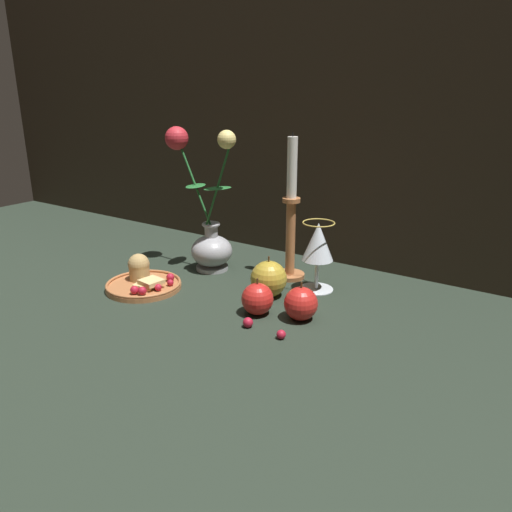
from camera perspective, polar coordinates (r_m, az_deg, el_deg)
The scene contains 11 objects.
ground_plane at distance 1.15m, azimuth -4.25°, elevation -3.69°, with size 2.40×2.40×0.00m, color #232D23.
wall_back at distance 1.35m, azimuth 4.82°, elevation 25.67°, with size 2.40×0.04×1.20m, color #2D2319.
vase at distance 1.24m, azimuth -5.59°, elevation 3.37°, with size 0.21×0.10×0.35m.
plate_with_pastries at distance 1.17m, azimuth -12.80°, elevation -2.71°, with size 0.17×0.17×0.07m.
wine_glass at distance 1.11m, azimuth 7.08°, elevation 1.27°, with size 0.08×0.08×0.16m.
candlestick at distance 1.17m, azimuth 4.00°, elevation 3.82°, with size 0.07×0.07×0.34m.
apple_beside_vase at distance 1.00m, azimuth 0.16°, elevation -4.93°, with size 0.07×0.07×0.08m.
apple_near_glass at distance 0.99m, azimuth 5.15°, elevation -5.44°, with size 0.07×0.07×0.08m.
apple_at_table_edge at distance 1.09m, azimuth 1.45°, elevation -2.63°, with size 0.08×0.08×0.09m.
berry_near_plate at distance 0.92m, azimuth 2.89°, elevation -8.94°, with size 0.02×0.02×0.02m, color #AD192D.
berry_front_center at distance 0.96m, azimuth -0.93°, elevation -7.61°, with size 0.02×0.02×0.02m, color #AD192D.
Camera 1 is at (0.66, -0.83, 0.43)m, focal length 35.00 mm.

